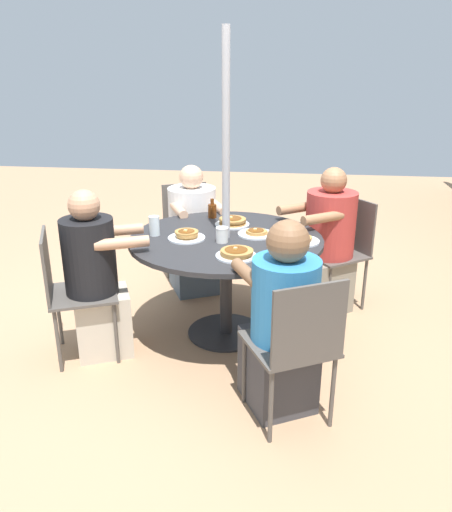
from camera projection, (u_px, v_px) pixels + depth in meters
The scene contains 19 objects.
ground_plane at pixel (226, 333), 3.59m from camera, with size 12.00×12.00×0.00m, color tan.
patio_table at pixel (226, 251), 3.37m from camera, with size 1.30×1.30×0.73m.
umbrella_pole at pixel (226, 195), 3.23m from camera, with size 0.05×0.05×2.02m, color #ADADB2.
patio_chair_north at pixel (296, 342), 2.50m from camera, with size 0.56×0.56×0.85m.
diner_north at pixel (282, 326), 2.65m from camera, with size 0.57×0.52×1.09m.
patio_chair_east at pixel (343, 246), 3.87m from camera, with size 0.58×0.58×0.85m.
diner_east at pixel (326, 248), 3.79m from camera, with size 0.59×0.63×1.12m.
patio_chair_south at pixel (188, 227), 4.33m from camera, with size 0.55×0.55×0.85m.
diner_south at pixel (194, 236), 4.19m from camera, with size 0.63×0.57×1.06m.
patio_chair_west at pixel (69, 287), 3.14m from camera, with size 0.54×0.54×0.85m.
diner_west at pixel (96, 282), 3.18m from camera, with size 0.49×0.57×1.11m.
pancake_plate_a at pixel (232, 222), 3.58m from camera, with size 0.25×0.25×0.06m.
pancake_plate_b at pixel (300, 240), 3.24m from camera, with size 0.25×0.25×0.05m.
pancake_plate_c at pixel (256, 233), 3.37m from camera, with size 0.25×0.25×0.04m.
pancake_plate_d at pixel (236, 253), 2.97m from camera, with size 0.25×0.25×0.06m.
pancake_plate_e at pixel (187, 236), 3.29m from camera, with size 0.25×0.25×0.06m.
syrup_bottle at pixel (212, 210), 3.75m from camera, with size 0.09×0.06×0.15m.
coffee_cup at pixel (222, 235), 3.22m from camera, with size 0.08×0.08×0.10m.
drinking_glass_a at pixel (154, 226), 3.35m from camera, with size 0.07×0.07×0.13m, color silver.
Camera 1 is at (3.14, 0.41, 1.78)m, focal length 35.00 mm.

